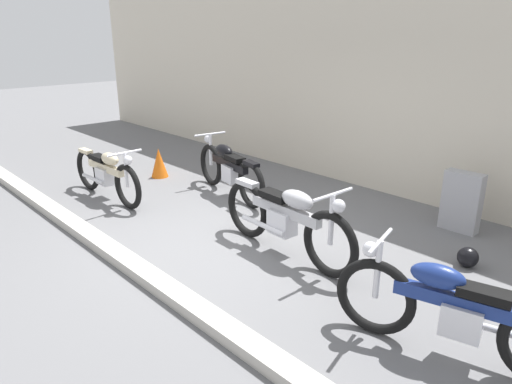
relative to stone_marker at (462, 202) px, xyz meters
The scene contains 10 objects.
ground_plane 3.33m from the stone_marker, 127.03° to the right, with size 40.00×40.00×0.00m, color slate.
building_wall 2.53m from the stone_marker, 158.27° to the left, with size 18.00×0.30×3.51m, color beige.
curb_strip 4.40m from the stone_marker, 117.04° to the right, with size 18.00×0.24×0.12m, color #B7B2A8.
stone_marker is the anchor object (origin of this frame).
helmet 1.16m from the stone_marker, 59.99° to the right, with size 0.24×0.24×0.24m, color black.
traffic_cone 5.29m from the stone_marker, 161.56° to the right, with size 0.32×0.32×0.55m, color orange.
motorcycle_black 3.59m from the stone_marker, 157.46° to the right, with size 2.09×0.66×0.95m.
motorcycle_silver 2.57m from the stone_marker, 115.90° to the right, with size 2.23×0.62×1.00m.
motorcycle_cream 5.41m from the stone_marker, 146.89° to the right, with size 2.04×0.57×0.91m.
motorcycle_blue 2.95m from the stone_marker, 66.69° to the right, with size 2.06×0.77×0.94m.
Camera 1 is at (4.50, -3.56, 2.66)m, focal length 33.11 mm.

